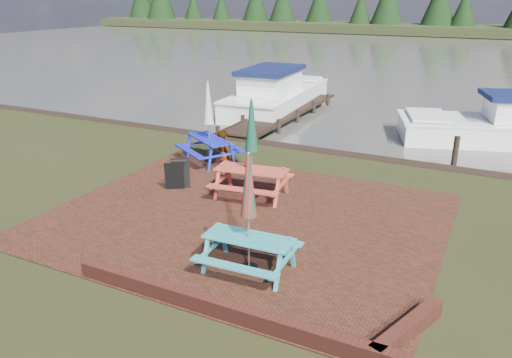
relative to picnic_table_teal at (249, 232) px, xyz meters
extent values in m
plane|color=black|center=(-1.20, 1.10, -0.83)|extent=(120.00, 120.00, 0.00)
cube|color=#391C12|center=(-1.20, 2.10, -0.82)|extent=(9.00, 7.50, 0.02)
cube|color=#4C1E16|center=(0.30, -1.50, -0.68)|extent=(6.00, 0.22, 0.30)
cube|color=#4C1E16|center=(3.10, -0.70, -0.68)|extent=(0.82, 1.77, 0.30)
cube|color=#47453C|center=(-1.20, 38.10, -0.83)|extent=(120.00, 60.00, 0.02)
cube|color=black|center=(-1.20, 67.10, -0.33)|extent=(120.00, 10.00, 1.20)
cube|color=teal|center=(0.00, 0.00, -0.13)|extent=(1.74, 0.74, 0.04)
cube|color=teal|center=(0.03, -0.65, -0.40)|extent=(1.72, 0.30, 0.04)
cube|color=teal|center=(-0.03, 0.65, -0.40)|extent=(1.72, 0.30, 0.04)
cube|color=teal|center=(-0.74, -0.03, -0.48)|extent=(0.14, 1.48, 0.70)
cube|color=teal|center=(0.74, 0.03, -0.48)|extent=(0.14, 1.48, 0.70)
cylinder|color=black|center=(0.00, 0.00, -0.78)|extent=(0.34, 0.34, 0.09)
cylinder|color=#B2B2B7|center=(0.00, 0.00, 0.35)|extent=(0.03, 0.03, 2.37)
cone|color=#B4191E|center=(0.00, 0.00, 0.92)|extent=(0.30, 0.30, 1.19)
cube|color=#C44232|center=(-1.65, 3.35, -0.07)|extent=(1.94, 0.96, 0.04)
cube|color=#C44232|center=(-1.56, 2.65, -0.37)|extent=(1.88, 0.48, 0.04)
cube|color=#C44232|center=(-1.74, 4.05, -0.37)|extent=(1.88, 0.48, 0.04)
cube|color=#C44232|center=(-2.45, 3.25, -0.45)|extent=(0.29, 1.61, 0.77)
cube|color=#C44232|center=(-0.85, 3.45, -0.45)|extent=(0.29, 1.61, 0.77)
cylinder|color=black|center=(-1.65, 3.35, -0.78)|extent=(0.37, 0.37, 0.10)
cylinder|color=#B2B2B7|center=(-1.65, 3.35, 0.46)|extent=(0.04, 0.04, 2.59)
cone|color=#11402C|center=(-1.65, 3.35, 1.08)|extent=(0.33, 0.33, 1.29)
cube|color=#1921BF|center=(-4.19, 5.40, -0.08)|extent=(1.92, 1.58, 0.04)
cube|color=#1921BF|center=(-4.56, 4.82, -0.38)|extent=(1.67, 1.19, 0.04)
cube|color=#1921BF|center=(-3.82, 5.98, -0.38)|extent=(1.67, 1.19, 0.04)
cube|color=#1921BF|center=(-4.85, 5.83, -0.46)|extent=(0.92, 1.38, 0.75)
cube|color=#1921BF|center=(-3.52, 4.98, -0.46)|extent=(0.92, 1.38, 0.75)
cylinder|color=black|center=(-4.19, 5.40, -0.78)|extent=(0.36, 0.36, 0.10)
cylinder|color=#B2B2B7|center=(-4.19, 5.40, 0.43)|extent=(0.04, 0.04, 2.53)
cone|color=beige|center=(-4.19, 5.40, 1.04)|extent=(0.32, 0.32, 1.27)
cube|color=black|center=(-3.71, 2.82, -0.41)|extent=(0.54, 0.44, 0.82)
cube|color=black|center=(-3.71, 3.10, -0.41)|extent=(0.54, 0.44, 0.82)
cube|color=black|center=(-3.71, 2.96, -0.02)|extent=(0.45, 0.30, 0.03)
cube|color=black|center=(-4.70, 12.60, -0.71)|extent=(1.60, 9.00, 0.06)
cube|color=black|center=(-5.45, 12.60, -0.66)|extent=(0.08, 9.00, 0.08)
cube|color=black|center=(-3.95, 12.60, -0.66)|extent=(0.08, 9.00, 0.08)
cylinder|color=black|center=(-5.50, 8.10, -0.93)|extent=(0.16, 0.16, 1.00)
cylinder|color=black|center=(-3.90, 8.10, -0.93)|extent=(0.16, 0.16, 1.00)
cube|color=white|center=(-5.80, 14.21, -0.67)|extent=(3.08, 7.88, 1.11)
cube|color=white|center=(-5.80, 14.21, -0.10)|extent=(3.14, 8.03, 0.09)
cube|color=white|center=(-5.74, 13.28, 0.44)|extent=(2.09, 3.35, 0.94)
cube|color=#10183C|center=(-5.74, 13.28, 0.97)|extent=(2.33, 3.83, 0.20)
cube|color=white|center=(-5.96, 17.15, 0.05)|extent=(2.33, 1.52, 0.11)
cube|color=white|center=(4.09, 12.67, -0.71)|extent=(7.79, 4.64, 0.98)
cube|color=white|center=(4.09, 12.67, -0.20)|extent=(7.94, 4.73, 0.08)
cube|color=white|center=(1.42, 11.83, -0.07)|extent=(1.91, 2.47, 0.10)
imported|color=gray|center=(-3.93, 5.84, 0.10)|extent=(0.80, 0.68, 1.86)
camera|label=1|loc=(3.88, -7.46, 4.17)|focal=35.00mm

